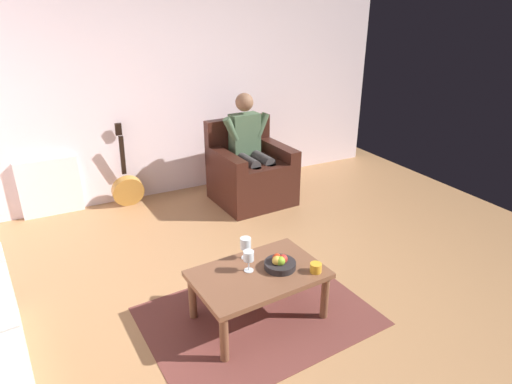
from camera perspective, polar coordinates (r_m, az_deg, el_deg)
ground_plane at (r=3.51m, az=2.82°, el=-15.12°), size 6.50×6.50×0.00m
wall_back at (r=5.31m, az=-11.83°, el=13.94°), size 5.82×0.06×2.72m
rug at (r=3.44m, az=0.33°, el=-15.92°), size 1.73×1.33×0.01m
armchair at (r=5.17m, az=-0.73°, el=2.39°), size 0.88×0.84×0.95m
person_seated at (r=5.06m, az=-0.76°, el=6.07°), size 0.61×0.60×1.27m
coffee_table at (r=3.24m, az=0.34°, el=-11.31°), size 0.98×0.68×0.40m
guitar at (r=5.29m, az=-16.44°, el=0.53°), size 0.36×0.23×0.97m
radiator at (r=5.32m, az=-25.30°, el=0.55°), size 0.63×0.06×0.65m
wine_glass_near at (r=3.17m, az=-0.97°, el=-8.51°), size 0.08×0.08×0.16m
wine_glass_far at (r=3.32m, az=-1.37°, el=-6.88°), size 0.08×0.08×0.17m
fruit_bowl at (r=3.24m, az=3.08°, el=-9.29°), size 0.23×0.23×0.11m
candle_jar at (r=3.23m, az=7.82°, el=-9.78°), size 0.09×0.09×0.07m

